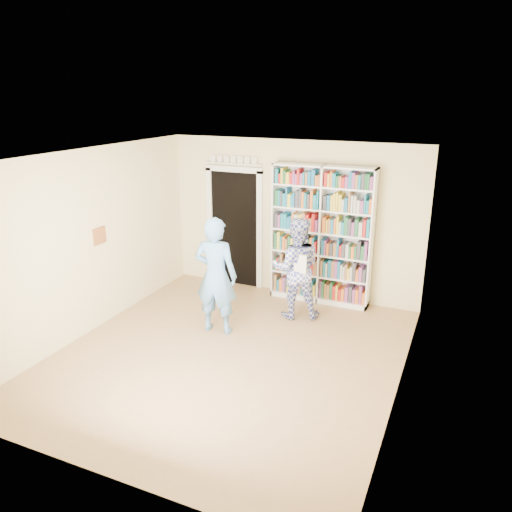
# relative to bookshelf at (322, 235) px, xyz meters

# --- Properties ---
(floor) EXTENTS (5.00, 5.00, 0.00)m
(floor) POSITION_rel_bookshelf_xyz_m (-0.58, -2.34, -1.18)
(floor) COLOR #9C734B
(floor) RESTS_ON ground
(ceiling) EXTENTS (5.00, 5.00, 0.00)m
(ceiling) POSITION_rel_bookshelf_xyz_m (-0.58, -2.34, 1.52)
(ceiling) COLOR white
(ceiling) RESTS_ON wall_back
(wall_back) EXTENTS (4.50, 0.00, 4.50)m
(wall_back) POSITION_rel_bookshelf_xyz_m (-0.58, 0.16, 0.17)
(wall_back) COLOR beige
(wall_back) RESTS_ON floor
(wall_left) EXTENTS (0.00, 5.00, 5.00)m
(wall_left) POSITION_rel_bookshelf_xyz_m (-2.83, -2.34, 0.17)
(wall_left) COLOR beige
(wall_left) RESTS_ON floor
(wall_right) EXTENTS (0.00, 5.00, 5.00)m
(wall_right) POSITION_rel_bookshelf_xyz_m (1.67, -2.34, 0.17)
(wall_right) COLOR beige
(wall_right) RESTS_ON floor
(bookshelf) EXTENTS (1.69, 0.32, 2.33)m
(bookshelf) POSITION_rel_bookshelf_xyz_m (0.00, 0.00, 0.00)
(bookshelf) COLOR white
(bookshelf) RESTS_ON floor
(doorway) EXTENTS (1.10, 0.08, 2.43)m
(doorway) POSITION_rel_bookshelf_xyz_m (-1.68, 0.13, 0.00)
(doorway) COLOR black
(doorway) RESTS_ON floor
(wall_art) EXTENTS (0.03, 0.25, 0.25)m
(wall_art) POSITION_rel_bookshelf_xyz_m (-2.81, -2.14, 0.22)
(wall_art) COLOR brown
(wall_art) RESTS_ON wall_left
(man_blue) EXTENTS (0.69, 0.49, 1.77)m
(man_blue) POSITION_rel_bookshelf_xyz_m (-1.07, -1.74, -0.29)
(man_blue) COLOR #5E97D2
(man_blue) RESTS_ON floor
(man_plaid) EXTENTS (0.96, 0.87, 1.63)m
(man_plaid) POSITION_rel_bookshelf_xyz_m (-0.17, -0.78, -0.36)
(man_plaid) COLOR #323D99
(man_plaid) RESTS_ON floor
(paper_sheet) EXTENTS (0.20, 0.04, 0.29)m
(paper_sheet) POSITION_rel_bookshelf_xyz_m (-0.02, -1.02, -0.19)
(paper_sheet) COLOR white
(paper_sheet) RESTS_ON man_plaid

